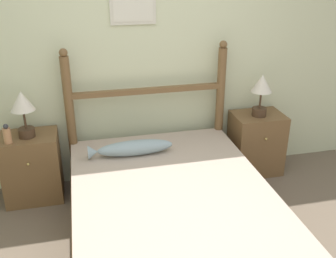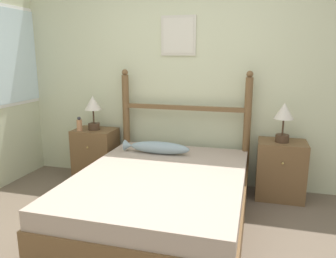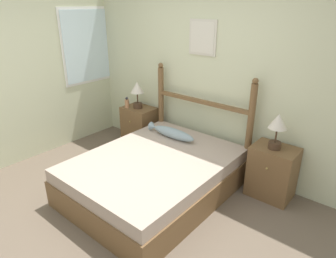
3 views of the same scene
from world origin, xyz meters
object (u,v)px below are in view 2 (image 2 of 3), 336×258
(table_lamp_right, at_px, (284,116))
(bottle, at_px, (79,124))
(bed, at_px, (161,197))
(table_lamp_left, at_px, (93,107))
(nightstand_left, at_px, (96,154))
(nightstand_right, at_px, (281,170))
(fish_pillow, at_px, (157,148))

(table_lamp_right, relative_size, bottle, 2.40)
(table_lamp_right, bearing_deg, bottle, -177.76)
(bed, relative_size, table_lamp_left, 4.74)
(nightstand_left, relative_size, nightstand_right, 1.00)
(fish_pillow, bearing_deg, table_lamp_right, 10.52)
(bed, bearing_deg, table_lamp_left, 143.03)
(nightstand_right, relative_size, fish_pillow, 0.85)
(fish_pillow, bearing_deg, nightstand_left, 163.28)
(nightstand_left, height_order, table_lamp_right, table_lamp_right)
(nightstand_left, xyz_separation_m, bottle, (-0.14, -0.12, 0.41))
(nightstand_left, distance_m, fish_pillow, 0.98)
(table_lamp_left, bearing_deg, nightstand_left, 99.09)
(nightstand_right, bearing_deg, fish_pillow, -168.58)
(nightstand_left, relative_size, table_lamp_left, 1.52)
(nightstand_left, height_order, bottle, bottle)
(bed, bearing_deg, fish_pillow, 110.38)
(bottle, relative_size, fish_pillow, 0.23)
(nightstand_right, height_order, fish_pillow, nightstand_right)
(nightstand_left, relative_size, bottle, 3.64)
(nightstand_right, distance_m, table_lamp_right, 0.61)
(nightstand_left, relative_size, table_lamp_right, 1.52)
(table_lamp_left, height_order, fish_pillow, table_lamp_left)
(nightstand_left, xyz_separation_m, table_lamp_right, (2.25, -0.02, 0.61))
(bed, xyz_separation_m, table_lamp_right, (1.12, 0.85, 0.70))
(table_lamp_left, xyz_separation_m, fish_pillow, (0.91, -0.25, -0.38))
(bed, relative_size, nightstand_right, 3.12)
(table_lamp_left, xyz_separation_m, table_lamp_right, (2.25, -0.00, 0.00))
(nightstand_right, bearing_deg, bottle, -177.19)
(table_lamp_left, bearing_deg, table_lamp_right, -0.09)
(nightstand_right, height_order, table_lamp_left, table_lamp_left)
(table_lamp_left, bearing_deg, bottle, -146.51)
(nightstand_left, xyz_separation_m, table_lamp_left, (0.00, -0.02, 0.61))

